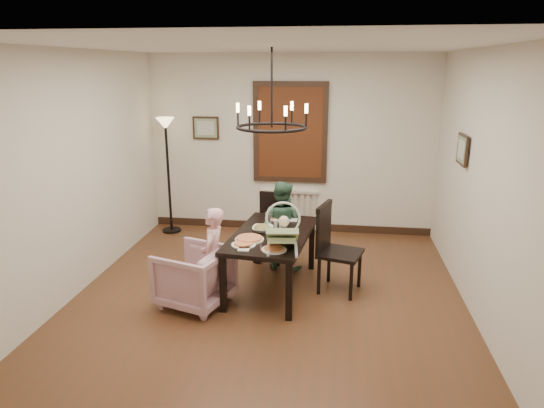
% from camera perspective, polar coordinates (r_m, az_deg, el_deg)
% --- Properties ---
extents(room_shell, '(4.51, 5.00, 2.81)m').
position_cam_1_polar(room_shell, '(5.60, -0.02, 3.52)').
color(room_shell, '#54331D').
rests_on(room_shell, ground).
extents(dining_table, '(1.02, 1.60, 0.71)m').
position_cam_1_polar(dining_table, '(5.75, -0.03, -4.21)').
color(dining_table, black).
rests_on(dining_table, room_shell).
extents(chair_far, '(0.47, 0.47, 0.93)m').
position_cam_1_polar(chair_far, '(6.64, -0.22, -2.82)').
color(chair_far, black).
rests_on(chair_far, room_shell).
extents(chair_right, '(0.58, 0.58, 1.07)m').
position_cam_1_polar(chair_right, '(5.78, 8.06, -5.20)').
color(chair_right, black).
rests_on(chair_right, room_shell).
extents(armchair, '(0.92, 0.90, 0.67)m').
position_cam_1_polar(armchair, '(5.56, -9.12, -8.41)').
color(armchair, '#C798AA').
rests_on(armchair, room_shell).
extents(elderly_woman, '(0.24, 0.35, 0.93)m').
position_cam_1_polar(elderly_woman, '(5.50, -6.93, -7.09)').
color(elderly_woman, '#E4A1A6').
rests_on(elderly_woman, room_shell).
extents(seated_man, '(0.57, 0.50, 0.99)m').
position_cam_1_polar(seated_man, '(6.37, 1.09, -3.40)').
color(seated_man, '#396047').
rests_on(seated_man, room_shell).
extents(baby_bouncer, '(0.45, 0.58, 0.35)m').
position_cam_1_polar(baby_bouncer, '(5.18, 1.23, -3.44)').
color(baby_bouncer, '#AECD8D').
rests_on(baby_bouncer, dining_table).
extents(salad_bowl, '(0.30, 0.30, 0.07)m').
position_cam_1_polar(salad_bowl, '(5.75, -1.09, -2.92)').
color(salad_bowl, white).
rests_on(salad_bowl, dining_table).
extents(pizza_platter, '(0.33, 0.33, 0.04)m').
position_cam_1_polar(pizza_platter, '(5.47, -2.68, -4.12)').
color(pizza_platter, tan).
rests_on(pizza_platter, dining_table).
extents(drinking_glass, '(0.06, 0.06, 0.13)m').
position_cam_1_polar(drinking_glass, '(5.77, 1.46, -2.56)').
color(drinking_glass, silver).
rests_on(drinking_glass, dining_table).
extents(window_blinds, '(1.00, 0.03, 1.40)m').
position_cam_1_polar(window_blinds, '(7.61, 2.15, 8.38)').
color(window_blinds, '#572111').
rests_on(window_blinds, room_shell).
extents(radiator, '(0.92, 0.12, 0.62)m').
position_cam_1_polar(radiator, '(7.90, 2.07, -0.63)').
color(radiator, silver).
rests_on(radiator, room_shell).
extents(picture_back, '(0.42, 0.03, 0.36)m').
position_cam_1_polar(picture_back, '(7.86, -7.79, 8.86)').
color(picture_back, black).
rests_on(picture_back, room_shell).
extents(picture_right, '(0.03, 0.42, 0.36)m').
position_cam_1_polar(picture_right, '(6.20, 21.49, 5.98)').
color(picture_right, black).
rests_on(picture_right, room_shell).
extents(floor_lamp, '(0.30, 0.30, 1.80)m').
position_cam_1_polar(floor_lamp, '(7.86, -12.08, 3.09)').
color(floor_lamp, black).
rests_on(floor_lamp, room_shell).
extents(chandelier, '(0.80, 0.80, 0.04)m').
position_cam_1_polar(chandelier, '(5.43, -0.03, 9.01)').
color(chandelier, black).
rests_on(chandelier, room_shell).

